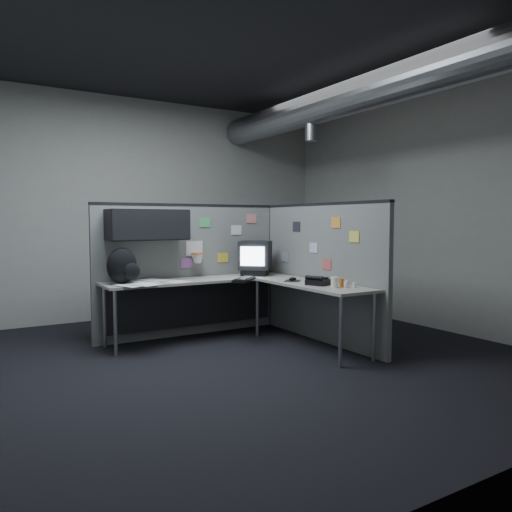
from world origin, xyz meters
TOP-DOWN VIEW (x-y plane):
  - room at (0.56, 0.00)m, footprint 5.62×5.62m
  - partition_back at (-0.25, 1.23)m, footprint 2.44×0.42m
  - partition_right at (1.10, 0.22)m, footprint 0.07×2.23m
  - desk at (0.15, 0.70)m, footprint 2.31×2.11m
  - monitor at (0.69, 1.01)m, footprint 0.54×0.54m
  - keyboard at (0.25, 0.54)m, footprint 0.42×0.40m
  - mouse at (0.71, 0.23)m, footprint 0.26×0.26m
  - phone at (0.74, -0.20)m, footprint 0.27×0.28m
  - bottles at (0.88, -0.49)m, footprint 0.13×0.16m
  - cup at (0.75, -0.46)m, footprint 0.09×0.09m
  - papers at (-0.76, 0.88)m, footprint 0.87×0.75m
  - backpack at (-1.03, 0.96)m, footprint 0.38×0.34m

SIDE VIEW (x-z plane):
  - desk at x=0.15m, z-range 0.25..0.98m
  - papers at x=-0.76m, z-range 0.73..0.75m
  - mouse at x=0.71m, z-range 0.72..0.77m
  - keyboard at x=0.25m, z-range 0.73..0.77m
  - bottles at x=0.88m, z-range 0.72..0.81m
  - phone at x=0.74m, z-range 0.72..0.82m
  - cup at x=0.75m, z-range 0.73..0.84m
  - partition_right at x=1.10m, z-range 0.00..1.63m
  - backpack at x=-1.03m, z-range 0.72..1.13m
  - monitor at x=0.69m, z-range 0.74..1.17m
  - partition_back at x=-0.25m, z-range 0.18..1.81m
  - room at x=0.56m, z-range 0.49..3.71m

